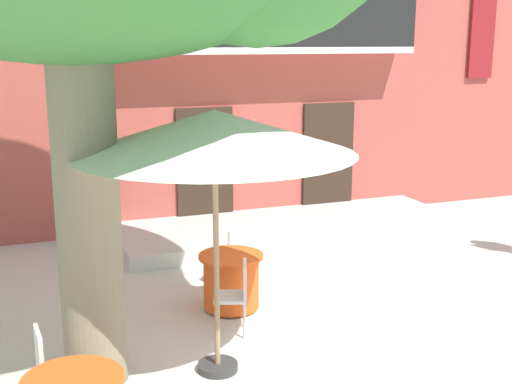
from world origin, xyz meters
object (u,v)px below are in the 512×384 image
cafe_chair_near_tree_0 (52,366)px  cafe_table_middle (231,281)px  cafe_chair_middle_1 (239,254)px  cafe_chair_middle_0 (236,292)px  cafe_umbrella (215,133)px

cafe_chair_near_tree_0 → cafe_table_middle: 3.08m
cafe_table_middle → cafe_chair_middle_1: bearing=62.5°
cafe_chair_middle_0 → cafe_umbrella: cafe_umbrella is taller
cafe_chair_near_tree_0 → cafe_chair_middle_1: bearing=43.1°
cafe_chair_middle_1 → cafe_umbrella: 3.22m
cafe_chair_near_tree_0 → cafe_umbrella: (1.73, 0.34, 2.08)m
cafe_chair_middle_0 → cafe_umbrella: (-0.50, -0.83, 2.08)m
cafe_chair_middle_1 → cafe_chair_middle_0: bearing=-110.4°
cafe_table_middle → cafe_chair_near_tree_0: bearing=-141.6°
cafe_umbrella → cafe_table_middle: bearing=66.7°
cafe_table_middle → cafe_umbrella: bearing=-113.3°
cafe_table_middle → cafe_chair_middle_0: (-0.17, -0.73, 0.14)m
cafe_chair_middle_0 → cafe_umbrella: bearing=-121.0°
cafe_chair_middle_1 → cafe_chair_near_tree_0: bearing=-136.9°
cafe_table_middle → cafe_umbrella: cafe_umbrella is taller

